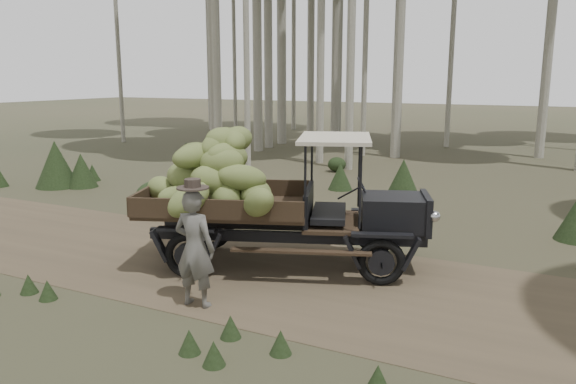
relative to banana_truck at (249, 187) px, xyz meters
The scene contains 5 objects.
ground 1.94m from the banana_truck, ahead, with size 120.00×120.00×0.00m, color #473D2B.
dirt_track 1.94m from the banana_truck, ahead, with size 70.00×4.00×0.01m, color brown.
banana_truck is the anchor object (origin of this frame).
farmer 1.87m from the banana_truck, 84.66° to the right, with size 0.64×0.48×1.84m.
undergrowth 1.43m from the banana_truck, 117.34° to the right, with size 22.07×23.38×1.37m.
Camera 1 is at (3.39, -7.74, 3.21)m, focal length 35.00 mm.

